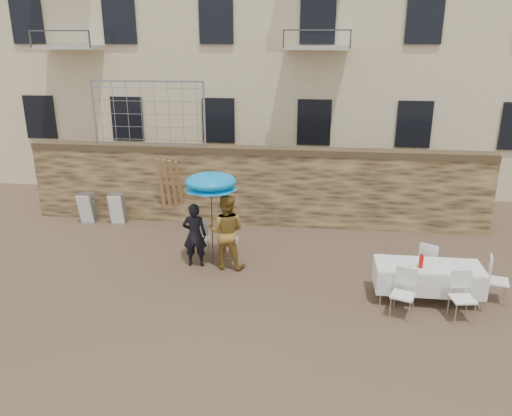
# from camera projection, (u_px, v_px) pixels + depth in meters

# --- Properties ---
(ground) EXTENTS (80.00, 80.00, 0.00)m
(ground) POSITION_uv_depth(u_px,v_px,m) (222.00, 309.00, 9.92)
(ground) COLOR brown
(ground) RESTS_ON ground
(stone_wall) EXTENTS (13.00, 0.50, 2.20)m
(stone_wall) POSITION_uv_depth(u_px,v_px,m) (254.00, 186.00, 14.27)
(stone_wall) COLOR brown
(stone_wall) RESTS_ON ground
(chain_link_fence) EXTENTS (3.20, 0.06, 1.80)m
(chain_link_fence) POSITION_uv_depth(u_px,v_px,m) (148.00, 114.00, 13.99)
(chain_link_fence) COLOR gray
(chain_link_fence) RESTS_ON stone_wall
(man_suit) EXTENTS (0.59, 0.41, 1.54)m
(man_suit) POSITION_uv_depth(u_px,v_px,m) (195.00, 235.00, 11.60)
(man_suit) COLOR black
(man_suit) RESTS_ON ground
(woman_dress) EXTENTS (0.91, 0.72, 1.79)m
(woman_dress) POSITION_uv_depth(u_px,v_px,m) (226.00, 232.00, 11.47)
(woman_dress) COLOR gold
(woman_dress) RESTS_ON ground
(umbrella) EXTENTS (1.22, 1.22, 2.10)m
(umbrella) POSITION_uv_depth(u_px,v_px,m) (211.00, 184.00, 11.26)
(umbrella) COLOR #3F3F44
(umbrella) RESTS_ON ground
(couple_chair_left) EXTENTS (0.54, 0.54, 0.96)m
(couple_chair_left) POSITION_uv_depth(u_px,v_px,m) (201.00, 238.00, 12.21)
(couple_chair_left) COLOR white
(couple_chair_left) RESTS_ON ground
(couple_chair_right) EXTENTS (0.52, 0.52, 0.96)m
(couple_chair_right) POSITION_uv_depth(u_px,v_px,m) (229.00, 239.00, 12.13)
(couple_chair_right) COLOR white
(couple_chair_right) RESTS_ON ground
(banquet_table) EXTENTS (2.10, 0.85, 0.78)m
(banquet_table) POSITION_uv_depth(u_px,v_px,m) (429.00, 267.00, 10.06)
(banquet_table) COLOR white
(banquet_table) RESTS_ON ground
(soda_bottle) EXTENTS (0.09, 0.09, 0.26)m
(soda_bottle) POSITION_uv_depth(u_px,v_px,m) (421.00, 262.00, 9.88)
(soda_bottle) COLOR red
(soda_bottle) RESTS_ON banquet_table
(table_chair_front_left) EXTENTS (0.62, 0.62, 0.96)m
(table_chair_front_left) POSITION_uv_depth(u_px,v_px,m) (403.00, 294.00, 9.50)
(table_chair_front_left) COLOR white
(table_chair_front_left) RESTS_ON ground
(table_chair_front_right) EXTENTS (0.55, 0.55, 0.96)m
(table_chair_front_right) POSITION_uv_depth(u_px,v_px,m) (463.00, 298.00, 9.37)
(table_chair_front_right) COLOR white
(table_chair_front_right) RESTS_ON ground
(table_chair_back) EXTENTS (0.66, 0.66, 0.96)m
(table_chair_back) POSITION_uv_depth(u_px,v_px,m) (430.00, 262.00, 10.87)
(table_chair_back) COLOR white
(table_chair_back) RESTS_ON ground
(table_chair_side) EXTENTS (0.58, 0.58, 0.96)m
(table_chair_side) POSITION_uv_depth(u_px,v_px,m) (498.00, 280.00, 10.07)
(table_chair_side) COLOR white
(table_chair_side) RESTS_ON ground
(chair_stack_left) EXTENTS (0.46, 0.47, 0.92)m
(chair_stack_left) POSITION_uv_depth(u_px,v_px,m) (90.00, 206.00, 14.62)
(chair_stack_left) COLOR white
(chair_stack_left) RESTS_ON ground
(chair_stack_right) EXTENTS (0.46, 0.40, 0.92)m
(chair_stack_right) POSITION_uv_depth(u_px,v_px,m) (119.00, 207.00, 14.51)
(chair_stack_right) COLOR white
(chair_stack_right) RESTS_ON ground
(wood_planks) EXTENTS (0.70, 0.20, 2.00)m
(wood_planks) POSITION_uv_depth(u_px,v_px,m) (172.00, 191.00, 14.21)
(wood_planks) COLOR #A37749
(wood_planks) RESTS_ON ground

